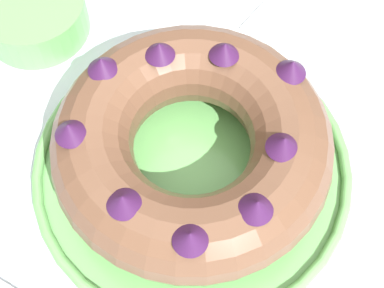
{
  "coord_description": "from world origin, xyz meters",
  "views": [
    {
      "loc": [
        -0.21,
        -0.11,
        1.33
      ],
      "look_at": [
        0.02,
        0.02,
        0.84
      ],
      "focal_mm": 50.0,
      "sensor_mm": 36.0,
      "label": 1
    }
  ],
  "objects_px": {
    "serving_dish": "(192,166)",
    "bundt_cake": "(192,144)",
    "side_bowl": "(34,16)",
    "napkin": "(305,12)"
  },
  "relations": [
    {
      "from": "serving_dish",
      "to": "bundt_cake",
      "type": "xyz_separation_m",
      "value": [
        -0.0,
        0.0,
        0.05
      ]
    },
    {
      "from": "bundt_cake",
      "to": "side_bowl",
      "type": "bearing_deg",
      "value": 72.85
    },
    {
      "from": "side_bowl",
      "to": "napkin",
      "type": "distance_m",
      "value": 0.36
    },
    {
      "from": "serving_dish",
      "to": "bundt_cake",
      "type": "distance_m",
      "value": 0.05
    },
    {
      "from": "side_bowl",
      "to": "bundt_cake",
      "type": "bearing_deg",
      "value": -107.15
    },
    {
      "from": "serving_dish",
      "to": "bundt_cake",
      "type": "height_order",
      "value": "bundt_cake"
    },
    {
      "from": "side_bowl",
      "to": "serving_dish",
      "type": "bearing_deg",
      "value": -107.13
    },
    {
      "from": "napkin",
      "to": "bundt_cake",
      "type": "bearing_deg",
      "value": 175.56
    },
    {
      "from": "bundt_cake",
      "to": "napkin",
      "type": "xyz_separation_m",
      "value": [
        0.28,
        -0.02,
        -0.06
      ]
    },
    {
      "from": "bundt_cake",
      "to": "side_bowl",
      "type": "distance_m",
      "value": 0.29
    }
  ]
}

